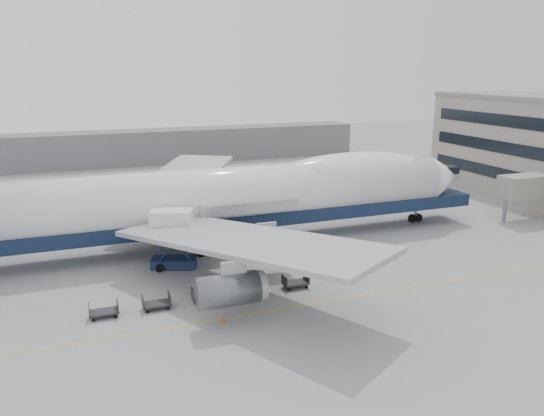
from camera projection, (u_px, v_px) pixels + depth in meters
name	position (u px, v px, depth m)	size (l,w,h in m)	color
ground	(269.00, 281.00, 50.11)	(260.00, 260.00, 0.00)	gray
apron_line	(294.00, 307.00, 44.69)	(60.00, 0.15, 0.01)	gold
hangar	(105.00, 149.00, 109.05)	(110.00, 8.00, 7.00)	slate
airliner	(237.00, 196.00, 59.75)	(67.00, 55.30, 19.98)	white
catering_truck	(172.00, 235.00, 52.91)	(4.86, 4.03, 5.97)	navy
traffic_cone	(223.00, 320.00, 41.95)	(0.34, 0.34, 0.50)	#F5410C
dolly_0	(104.00, 311.00, 42.80)	(2.30, 1.35, 1.30)	#2D2D30
dolly_1	(156.00, 303.00, 44.25)	(2.30, 1.35, 1.30)	#2D2D30
dolly_2	(206.00, 296.00, 45.70)	(2.30, 1.35, 1.30)	#2D2D30
dolly_3	(252.00, 289.00, 47.15)	(2.30, 1.35, 1.30)	#2D2D30
dolly_4	(295.00, 282.00, 48.60)	(2.30, 1.35, 1.30)	#2D2D30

